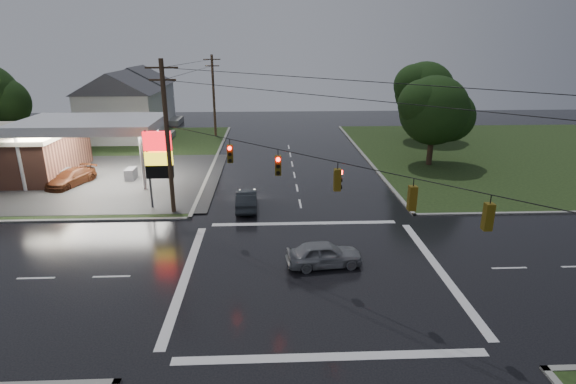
{
  "coord_description": "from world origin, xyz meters",
  "views": [
    {
      "loc": [
        -2.4,
        -21.92,
        12.06
      ],
      "look_at": [
        -1.22,
        5.01,
        3.0
      ],
      "focal_mm": 28.0,
      "sensor_mm": 36.0,
      "label": 1
    }
  ],
  "objects_px": {
    "house_far": "(139,95)",
    "house_near": "(121,105)",
    "tree_ne_near": "(436,111)",
    "tree_ne_far": "(426,91)",
    "utility_pole_nw": "(167,137)",
    "car_crossing": "(324,254)",
    "gas_station": "(17,150)",
    "utility_pole_n": "(214,95)",
    "pylon_sign": "(159,157)",
    "car_north": "(247,199)",
    "car_pump": "(71,178)"
  },
  "relations": [
    {
      "from": "house_far",
      "to": "tree_ne_near",
      "type": "height_order",
      "value": "tree_ne_near"
    },
    {
      "from": "gas_station",
      "to": "tree_ne_near",
      "type": "bearing_deg",
      "value": 3.3
    },
    {
      "from": "car_crossing",
      "to": "utility_pole_nw",
      "type": "bearing_deg",
      "value": 42.58
    },
    {
      "from": "car_crossing",
      "to": "car_pump",
      "type": "distance_m",
      "value": 25.83
    },
    {
      "from": "pylon_sign",
      "to": "utility_pole_nw",
      "type": "bearing_deg",
      "value": -45.0
    },
    {
      "from": "utility_pole_n",
      "to": "car_crossing",
      "type": "height_order",
      "value": "utility_pole_n"
    },
    {
      "from": "house_near",
      "to": "tree_ne_near",
      "type": "distance_m",
      "value": 37.8
    },
    {
      "from": "utility_pole_nw",
      "to": "utility_pole_n",
      "type": "xyz_separation_m",
      "value": [
        0.0,
        28.5,
        -0.25
      ]
    },
    {
      "from": "tree_ne_near",
      "to": "tree_ne_far",
      "type": "bearing_deg",
      "value": 75.93
    },
    {
      "from": "utility_pole_nw",
      "to": "house_far",
      "type": "relative_size",
      "value": 1.0
    },
    {
      "from": "house_near",
      "to": "house_far",
      "type": "relative_size",
      "value": 1.0
    },
    {
      "from": "gas_station",
      "to": "house_far",
      "type": "distance_m",
      "value": 28.61
    },
    {
      "from": "pylon_sign",
      "to": "house_near",
      "type": "bearing_deg",
      "value": 112.28
    },
    {
      "from": "utility_pole_nw",
      "to": "house_near",
      "type": "xyz_separation_m",
      "value": [
        -11.45,
        26.5,
        -1.32
      ]
    },
    {
      "from": "utility_pole_nw",
      "to": "utility_pole_n",
      "type": "height_order",
      "value": "utility_pole_nw"
    },
    {
      "from": "utility_pole_nw",
      "to": "utility_pole_n",
      "type": "distance_m",
      "value": 28.5
    },
    {
      "from": "utility_pole_nw",
      "to": "car_crossing",
      "type": "height_order",
      "value": "utility_pole_nw"
    },
    {
      "from": "utility_pole_nw",
      "to": "car_crossing",
      "type": "distance_m",
      "value": 14.29
    },
    {
      "from": "utility_pole_nw",
      "to": "car_pump",
      "type": "distance_m",
      "value": 13.45
    },
    {
      "from": "utility_pole_n",
      "to": "house_near",
      "type": "xyz_separation_m",
      "value": [
        -11.45,
        -2.0,
        -1.06
      ]
    },
    {
      "from": "car_pump",
      "to": "utility_pole_nw",
      "type": "bearing_deg",
      "value": -14.49
    },
    {
      "from": "house_near",
      "to": "house_far",
      "type": "distance_m",
      "value": 12.04
    },
    {
      "from": "house_near",
      "to": "car_crossing",
      "type": "distance_m",
      "value": 41.5
    },
    {
      "from": "pylon_sign",
      "to": "tree_ne_near",
      "type": "relative_size",
      "value": 0.67
    },
    {
      "from": "car_crossing",
      "to": "car_north",
      "type": "bearing_deg",
      "value": 20.22
    },
    {
      "from": "house_far",
      "to": "car_pump",
      "type": "height_order",
      "value": "house_far"
    },
    {
      "from": "tree_ne_near",
      "to": "utility_pole_n",
      "type": "bearing_deg",
      "value": 145.9
    },
    {
      "from": "house_near",
      "to": "house_far",
      "type": "bearing_deg",
      "value": 94.76
    },
    {
      "from": "tree_ne_near",
      "to": "car_north",
      "type": "bearing_deg",
      "value": -147.12
    },
    {
      "from": "utility_pole_nw",
      "to": "house_far",
      "type": "height_order",
      "value": "utility_pole_nw"
    },
    {
      "from": "house_near",
      "to": "tree_ne_far",
      "type": "height_order",
      "value": "tree_ne_far"
    },
    {
      "from": "house_far",
      "to": "house_near",
      "type": "bearing_deg",
      "value": -85.24
    },
    {
      "from": "pylon_sign",
      "to": "house_far",
      "type": "relative_size",
      "value": 0.54
    },
    {
      "from": "house_near",
      "to": "car_north",
      "type": "distance_m",
      "value": 31.03
    },
    {
      "from": "gas_station",
      "to": "tree_ne_near",
      "type": "distance_m",
      "value": 40.0
    },
    {
      "from": "utility_pole_nw",
      "to": "house_far",
      "type": "distance_m",
      "value": 40.48
    },
    {
      "from": "house_far",
      "to": "car_crossing",
      "type": "height_order",
      "value": "house_far"
    },
    {
      "from": "tree_ne_near",
      "to": "utility_pole_nw",
      "type": "bearing_deg",
      "value": -152.14
    },
    {
      "from": "tree_ne_far",
      "to": "car_north",
      "type": "height_order",
      "value": "tree_ne_far"
    },
    {
      "from": "utility_pole_nw",
      "to": "car_north",
      "type": "height_order",
      "value": "utility_pole_nw"
    },
    {
      "from": "gas_station",
      "to": "tree_ne_near",
      "type": "relative_size",
      "value": 2.92
    },
    {
      "from": "car_crossing",
      "to": "tree_ne_near",
      "type": "bearing_deg",
      "value": -39.04
    },
    {
      "from": "tree_ne_near",
      "to": "house_far",
      "type": "bearing_deg",
      "value": 144.23
    },
    {
      "from": "utility_pole_n",
      "to": "utility_pole_nw",
      "type": "bearing_deg",
      "value": -90.0
    },
    {
      "from": "house_far",
      "to": "tree_ne_far",
      "type": "height_order",
      "value": "tree_ne_far"
    },
    {
      "from": "house_near",
      "to": "car_north",
      "type": "xyz_separation_m",
      "value": [
        16.82,
        -25.82,
        -3.68
      ]
    },
    {
      "from": "tree_ne_far",
      "to": "car_pump",
      "type": "relative_size",
      "value": 1.98
    },
    {
      "from": "house_near",
      "to": "pylon_sign",
      "type": "bearing_deg",
      "value": -67.72
    },
    {
      "from": "utility_pole_nw",
      "to": "car_crossing",
      "type": "xyz_separation_m",
      "value": [
        10.13,
        -8.75,
        -5.0
      ]
    },
    {
      "from": "gas_station",
      "to": "car_pump",
      "type": "distance_m",
      "value": 6.91
    }
  ]
}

